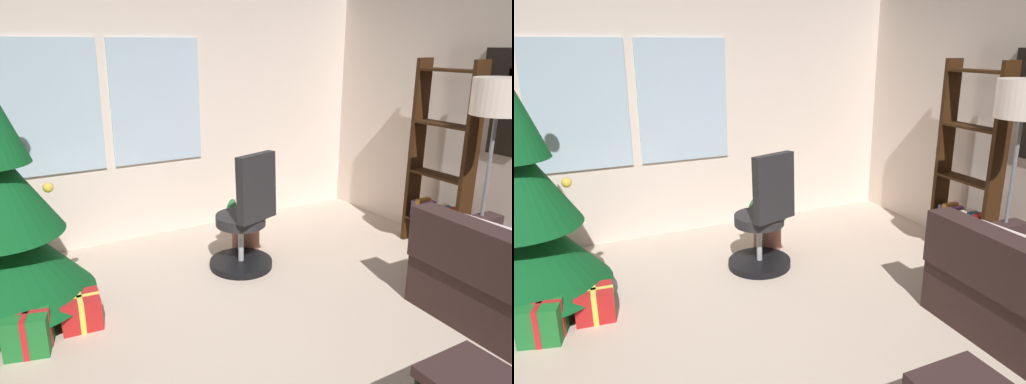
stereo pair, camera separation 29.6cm
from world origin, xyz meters
The scene contains 9 objects.
ground_plane centered at (0.00, 0.00, -0.05)m, with size 4.95×5.05×0.10m, color beige.
wall_back_with_windows centered at (-0.02, 2.57, 1.26)m, with size 4.95×0.12×2.50m.
holiday_tree centered at (-1.40, 1.47, 0.76)m, with size 1.17×1.17×2.25m.
gift_box_red centered at (-1.00, 1.11, 0.11)m, with size 0.29×0.27×0.24m.
gift_box_green centered at (-1.35, 0.99, 0.14)m, with size 0.34×0.33×0.28m.
office_chair centered at (0.45, 1.32, 0.41)m, with size 0.56×0.57×1.06m.
bookshelf centered at (2.26, 0.80, 0.78)m, with size 0.18×0.64×1.80m.
floor_lamp centered at (1.99, 0.14, 1.44)m, with size 0.40×0.40×1.68m.
potted_plant centered at (0.67, 1.72, 0.23)m, with size 0.46×0.36×0.56m.
Camera 2 is at (-1.19, -2.27, 1.92)m, focal length 34.04 mm.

